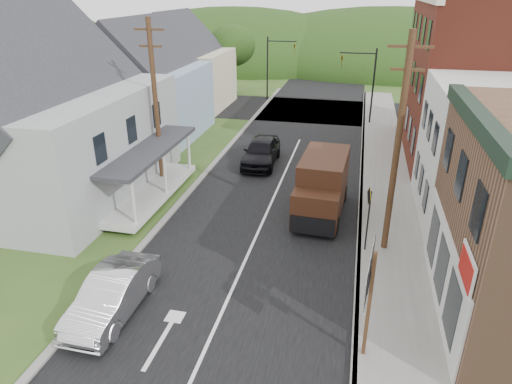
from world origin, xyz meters
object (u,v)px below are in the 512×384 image
Objects in this scene: silver_sedan at (113,295)px; delivery_van at (322,187)px; dark_sedan at (261,152)px; warning_sign at (368,210)px; route_sign_cluster at (369,290)px.

delivery_van reaches higher than silver_sedan.
delivery_van is at bearing 56.25° from silver_sedan.
delivery_van is at bearing -56.15° from dark_sedan.
warning_sign is (6.51, -9.37, 1.15)m from dark_sedan.
warning_sign is (2.16, -3.21, 0.51)m from delivery_van.
warning_sign reaches higher than silver_sedan.
route_sign_cluster is at bearing -99.52° from warning_sign.
warning_sign is at bearing 35.79° from silver_sedan.
silver_sedan is 10.36m from warning_sign.
warning_sign reaches higher than dark_sedan.
dark_sedan is at bearing 118.51° from route_sign_cluster.
delivery_van is at bearing 114.71° from warning_sign.
route_sign_cluster is at bearing -1.02° from silver_sedan.
route_sign_cluster is 1.25× the size of warning_sign.
route_sign_cluster is at bearing -68.68° from dark_sedan.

